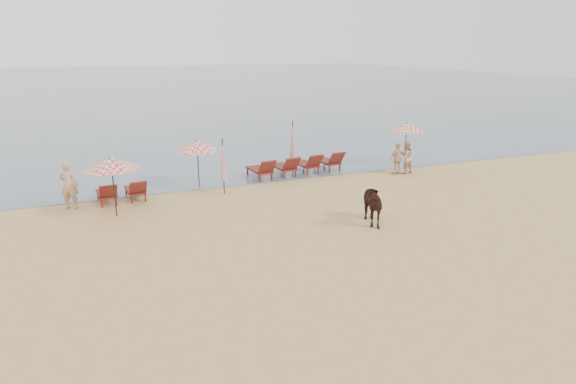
{
  "coord_description": "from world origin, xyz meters",
  "views": [
    {
      "loc": [
        -5.72,
        -9.5,
        5.83
      ],
      "look_at": [
        0.0,
        5.0,
        1.1
      ],
      "focal_mm": 30.0,
      "sensor_mm": 36.0,
      "label": 1
    }
  ],
  "objects_px": {
    "umbrella_open_left_b": "(197,145)",
    "umbrella_closed_left": "(223,160)",
    "umbrella_open_left_a": "(111,163)",
    "beachgoer_right_a": "(406,157)",
    "cow": "(369,203)",
    "umbrella_closed_right": "(293,140)",
    "umbrella_open_right": "(407,127)",
    "beachgoer_right_b": "(397,159)",
    "lounger_cluster_left": "(122,191)",
    "beachgoer_left": "(69,185)",
    "lounger_cluster_right": "(297,165)"
  },
  "relations": [
    {
      "from": "beachgoer_right_a",
      "to": "umbrella_open_left_a",
      "type": "bearing_deg",
      "value": -2.26
    },
    {
      "from": "beachgoer_left",
      "to": "beachgoer_right_b",
      "type": "bearing_deg",
      "value": -160.52
    },
    {
      "from": "lounger_cluster_left",
      "to": "beachgoer_left",
      "type": "bearing_deg",
      "value": 178.05
    },
    {
      "from": "lounger_cluster_right",
      "to": "beachgoer_left",
      "type": "relative_size",
      "value": 2.51
    },
    {
      "from": "beachgoer_right_a",
      "to": "umbrella_closed_right",
      "type": "bearing_deg",
      "value": -36.79
    },
    {
      "from": "umbrella_open_left_b",
      "to": "umbrella_closed_left",
      "type": "xyz_separation_m",
      "value": [
        0.76,
        -1.38,
        -0.41
      ]
    },
    {
      "from": "beachgoer_right_b",
      "to": "beachgoer_right_a",
      "type": "bearing_deg",
      "value": 174.68
    },
    {
      "from": "umbrella_open_left_b",
      "to": "cow",
      "type": "relative_size",
      "value": 1.22
    },
    {
      "from": "beachgoer_right_b",
      "to": "lounger_cluster_left",
      "type": "bearing_deg",
      "value": -6.41
    },
    {
      "from": "umbrella_open_left_a",
      "to": "lounger_cluster_right",
      "type": "bearing_deg",
      "value": 24.13
    },
    {
      "from": "cow",
      "to": "beachgoer_right_a",
      "type": "xyz_separation_m",
      "value": [
        5.13,
        5.27,
        0.05
      ]
    },
    {
      "from": "umbrella_closed_left",
      "to": "beachgoer_left",
      "type": "xyz_separation_m",
      "value": [
        -5.79,
        0.28,
        -0.51
      ]
    },
    {
      "from": "lounger_cluster_left",
      "to": "beachgoer_left",
      "type": "height_order",
      "value": "beachgoer_left"
    },
    {
      "from": "lounger_cluster_right",
      "to": "cow",
      "type": "xyz_separation_m",
      "value": [
        -0.25,
        -6.94,
        0.25
      ]
    },
    {
      "from": "beachgoer_left",
      "to": "beachgoer_right_a",
      "type": "relative_size",
      "value": 1.16
    },
    {
      "from": "umbrella_open_left_b",
      "to": "beachgoer_right_a",
      "type": "height_order",
      "value": "umbrella_open_left_b"
    },
    {
      "from": "lounger_cluster_left",
      "to": "beachgoer_left",
      "type": "xyz_separation_m",
      "value": [
        -1.82,
        -0.12,
        0.48
      ]
    },
    {
      "from": "umbrella_open_left_a",
      "to": "umbrella_open_right",
      "type": "bearing_deg",
      "value": 15.28
    },
    {
      "from": "umbrella_open_left_a",
      "to": "umbrella_open_left_b",
      "type": "bearing_deg",
      "value": 40.89
    },
    {
      "from": "umbrella_open_left_a",
      "to": "beachgoer_right_a",
      "type": "bearing_deg",
      "value": 9.92
    },
    {
      "from": "umbrella_closed_left",
      "to": "beachgoer_right_b",
      "type": "distance_m",
      "value": 8.44
    },
    {
      "from": "lounger_cluster_right",
      "to": "beachgoer_right_a",
      "type": "relative_size",
      "value": 2.9
    },
    {
      "from": "lounger_cluster_left",
      "to": "umbrella_closed_left",
      "type": "relative_size",
      "value": 0.81
    },
    {
      "from": "umbrella_open_right",
      "to": "beachgoer_left",
      "type": "xyz_separation_m",
      "value": [
        -15.63,
        -1.24,
        -1.04
      ]
    },
    {
      "from": "umbrella_open_left_b",
      "to": "umbrella_closed_right",
      "type": "distance_m",
      "value": 5.06
    },
    {
      "from": "umbrella_open_right",
      "to": "beachgoer_right_a",
      "type": "relative_size",
      "value": 1.38
    },
    {
      "from": "umbrella_closed_right",
      "to": "cow",
      "type": "distance_m",
      "value": 7.92
    },
    {
      "from": "umbrella_closed_left",
      "to": "beachgoer_right_a",
      "type": "bearing_deg",
      "value": 0.49
    },
    {
      "from": "umbrella_closed_right",
      "to": "beachgoer_right_a",
      "type": "bearing_deg",
      "value": -28.81
    },
    {
      "from": "lounger_cluster_right",
      "to": "cow",
      "type": "height_order",
      "value": "cow"
    },
    {
      "from": "lounger_cluster_left",
      "to": "beachgoer_right_b",
      "type": "distance_m",
      "value": 12.39
    },
    {
      "from": "beachgoer_right_b",
      "to": "cow",
      "type": "bearing_deg",
      "value": 43.44
    },
    {
      "from": "lounger_cluster_left",
      "to": "lounger_cluster_right",
      "type": "relative_size",
      "value": 0.41
    },
    {
      "from": "cow",
      "to": "beachgoer_left",
      "type": "height_order",
      "value": "beachgoer_left"
    },
    {
      "from": "umbrella_open_left_a",
      "to": "umbrella_open_left_b",
      "type": "distance_m",
      "value": 4.38
    },
    {
      "from": "umbrella_closed_left",
      "to": "beachgoer_right_b",
      "type": "height_order",
      "value": "umbrella_closed_left"
    },
    {
      "from": "umbrella_open_right",
      "to": "umbrella_closed_right",
      "type": "distance_m",
      "value": 5.84
    },
    {
      "from": "beachgoer_left",
      "to": "umbrella_closed_right",
      "type": "bearing_deg",
      "value": -146.11
    },
    {
      "from": "umbrella_open_left_b",
      "to": "umbrella_closed_right",
      "type": "bearing_deg",
      "value": 26.27
    },
    {
      "from": "umbrella_closed_left",
      "to": "umbrella_open_left_a",
      "type": "bearing_deg",
      "value": -163.8
    },
    {
      "from": "cow",
      "to": "beachgoer_right_a",
      "type": "height_order",
      "value": "beachgoer_right_a"
    },
    {
      "from": "umbrella_open_right",
      "to": "umbrella_closed_right",
      "type": "xyz_separation_m",
      "value": [
        -5.71,
        1.15,
        -0.46
      ]
    },
    {
      "from": "umbrella_open_right",
      "to": "lounger_cluster_left",
      "type": "bearing_deg",
      "value": -165.3
    },
    {
      "from": "umbrella_closed_left",
      "to": "beachgoer_left",
      "type": "bearing_deg",
      "value": 177.24
    },
    {
      "from": "lounger_cluster_right",
      "to": "umbrella_open_left_b",
      "type": "height_order",
      "value": "umbrella_open_left_b"
    },
    {
      "from": "lounger_cluster_right",
      "to": "umbrella_open_left_b",
      "type": "relative_size",
      "value": 2.16
    },
    {
      "from": "umbrella_open_left_a",
      "to": "beachgoer_right_b",
      "type": "height_order",
      "value": "umbrella_open_left_a"
    },
    {
      "from": "lounger_cluster_right",
      "to": "cow",
      "type": "relative_size",
      "value": 2.63
    },
    {
      "from": "lounger_cluster_left",
      "to": "umbrella_closed_right",
      "type": "relative_size",
      "value": 0.77
    },
    {
      "from": "umbrella_open_left_b",
      "to": "umbrella_closed_left",
      "type": "bearing_deg",
      "value": -49.85
    }
  ]
}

